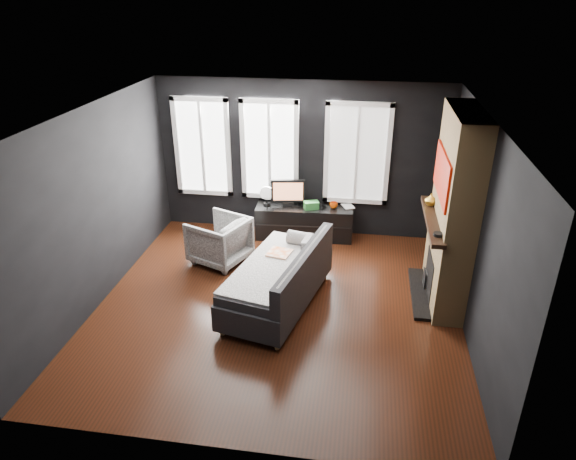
# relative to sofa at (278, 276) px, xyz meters

# --- Properties ---
(floor) EXTENTS (5.00, 5.00, 0.00)m
(floor) POSITION_rel_sofa_xyz_m (0.01, -0.07, -0.45)
(floor) COLOR black
(floor) RESTS_ON ground
(ceiling) EXTENTS (5.00, 5.00, 0.00)m
(ceiling) POSITION_rel_sofa_xyz_m (0.01, -0.07, 2.25)
(ceiling) COLOR white
(ceiling) RESTS_ON ground
(wall_back) EXTENTS (5.00, 0.02, 2.70)m
(wall_back) POSITION_rel_sofa_xyz_m (0.01, 2.43, 0.90)
(wall_back) COLOR black
(wall_back) RESTS_ON ground
(wall_left) EXTENTS (0.02, 5.00, 2.70)m
(wall_left) POSITION_rel_sofa_xyz_m (-2.49, -0.07, 0.90)
(wall_left) COLOR black
(wall_left) RESTS_ON ground
(wall_right) EXTENTS (0.02, 5.00, 2.70)m
(wall_right) POSITION_rel_sofa_xyz_m (2.51, -0.07, 0.90)
(wall_right) COLOR black
(wall_right) RESTS_ON ground
(windows) EXTENTS (4.00, 0.16, 1.76)m
(windows) POSITION_rel_sofa_xyz_m (-0.44, 2.39, 1.93)
(windows) COLOR white
(windows) RESTS_ON wall_back
(fireplace) EXTENTS (0.70, 1.62, 2.70)m
(fireplace) POSITION_rel_sofa_xyz_m (2.31, 0.53, 0.90)
(fireplace) COLOR #93724C
(fireplace) RESTS_ON floor
(sofa) EXTENTS (1.49, 2.26, 0.89)m
(sofa) POSITION_rel_sofa_xyz_m (0.00, 0.00, 0.00)
(sofa) COLOR black
(sofa) RESTS_ON floor
(stripe_pillow) EXTENTS (0.14, 0.36, 0.35)m
(stripe_pillow) POSITION_rel_sofa_xyz_m (0.35, 0.49, 0.20)
(stripe_pillow) COLOR gray
(stripe_pillow) RESTS_ON sofa
(armchair) EXTENTS (1.00, 1.03, 0.83)m
(armchair) POSITION_rel_sofa_xyz_m (-1.13, 1.07, -0.03)
(armchair) COLOR white
(armchair) RESTS_ON floor
(media_console) EXTENTS (1.71, 0.62, 0.58)m
(media_console) POSITION_rel_sofa_xyz_m (0.11, 2.17, -0.16)
(media_console) COLOR black
(media_console) RESTS_ON floor
(monitor) EXTENTS (0.61, 0.22, 0.53)m
(monitor) POSITION_rel_sofa_xyz_m (-0.19, 2.19, 0.40)
(monitor) COLOR black
(monitor) RESTS_ON media_console
(desk_fan) EXTENTS (0.28, 0.28, 0.35)m
(desk_fan) POSITION_rel_sofa_xyz_m (-0.56, 2.16, 0.31)
(desk_fan) COLOR #9B9B9B
(desk_fan) RESTS_ON media_console
(mug) EXTENTS (0.14, 0.12, 0.14)m
(mug) POSITION_rel_sofa_xyz_m (0.61, 2.18, 0.20)
(mug) COLOR #CF4303
(mug) RESTS_ON media_console
(book) EXTENTS (0.17, 0.09, 0.25)m
(book) POSITION_rel_sofa_xyz_m (0.78, 2.24, 0.25)
(book) COLOR #9D987D
(book) RESTS_ON media_console
(storage_box) EXTENTS (0.28, 0.23, 0.13)m
(storage_box) POSITION_rel_sofa_xyz_m (0.23, 2.10, 0.20)
(storage_box) COLOR #29712F
(storage_box) RESTS_ON media_console
(mantel_vase) EXTENTS (0.20, 0.21, 0.17)m
(mantel_vase) POSITION_rel_sofa_xyz_m (2.06, 0.98, 0.87)
(mantel_vase) COLOR gold
(mantel_vase) RESTS_ON fireplace
(mantel_clock) EXTENTS (0.15, 0.15, 0.04)m
(mantel_clock) POSITION_rel_sofa_xyz_m (2.06, -0.02, 0.80)
(mantel_clock) COLOR black
(mantel_clock) RESTS_ON fireplace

